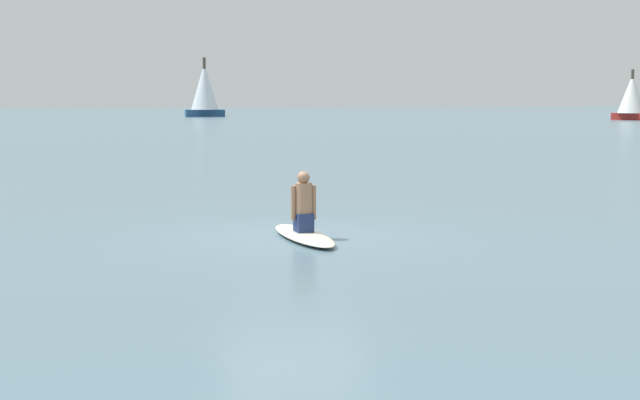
% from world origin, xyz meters
% --- Properties ---
extents(ground_plane, '(400.00, 400.00, 0.00)m').
position_xyz_m(ground_plane, '(0.00, 0.00, 0.00)').
color(ground_plane, slate).
extents(surfboard, '(2.72, 0.81, 0.13)m').
position_xyz_m(surfboard, '(-0.22, -0.13, 0.07)').
color(surfboard, silver).
rests_on(surfboard, ground).
extents(person_paddler, '(0.36, 0.46, 1.04)m').
position_xyz_m(person_paddler, '(-0.22, -0.13, 0.60)').
color(person_paddler, navy).
rests_on(person_paddler, surfboard).
extents(sailboat_distant, '(4.24, 3.74, 5.34)m').
position_xyz_m(sailboat_distant, '(67.99, -53.79, 2.53)').
color(sailboat_distant, maroon).
rests_on(sailboat_distant, ground).
extents(sailboat_far_right, '(3.43, 4.85, 7.30)m').
position_xyz_m(sailboat_far_right, '(96.38, -12.49, 3.43)').
color(sailboat_far_right, navy).
rests_on(sailboat_far_right, ground).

